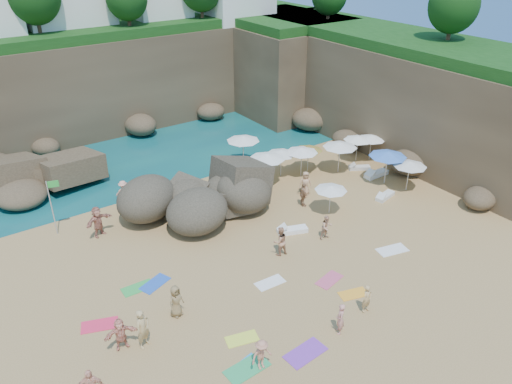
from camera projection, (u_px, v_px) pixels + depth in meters
ground at (257, 254)px, 27.99m from camera, size 120.00×120.00×0.00m
seawater at (84, 110)px, 49.64m from camera, size 120.00×120.00×0.00m
cliff_back at (117, 78)px, 45.15m from camera, size 44.00×8.00×8.00m
cliff_right at (389, 92)px, 41.46m from camera, size 8.00×30.00×8.00m
cliff_corner at (282, 66)px, 49.11m from camera, size 10.00×12.00×8.00m
rock_outcrop at (205, 221)px, 31.04m from camera, size 9.12×8.21×2.99m
flag_pole at (52, 200)px, 28.77m from camera, size 0.68×0.18×3.54m
parasol_0 at (267, 156)px, 34.36m from camera, size 2.55×2.55×2.41m
parasol_1 at (243, 138)px, 37.34m from camera, size 2.50×2.50×2.37m
parasol_2 at (281, 152)px, 35.77m from camera, size 2.19×2.19×2.07m
parasol_4 at (372, 137)px, 38.27m from camera, size 2.18×2.18×2.06m
parasol_5 at (302, 150)px, 35.78m from camera, size 2.34×2.34×2.21m
parasol_6 at (309, 148)px, 36.59m from camera, size 2.09×2.09×1.98m
parasol_7 at (358, 138)px, 38.14m from camera, size 2.17×2.17×2.06m
parasol_8 at (340, 145)px, 36.23m from camera, size 2.52×2.52×2.38m
parasol_9 at (331, 188)px, 31.15m from camera, size 2.06×2.06×1.95m
parasol_10 at (388, 154)px, 34.56m from camera, size 2.62×2.62×2.48m
parasol_11 at (410, 164)px, 33.80m from camera, size 2.29×2.29×2.17m
lounger_0 at (209, 207)px, 32.26m from camera, size 2.05×1.58×0.31m
lounger_1 at (251, 163)px, 38.31m from camera, size 2.01×0.85×0.30m
lounger_2 at (376, 174)px, 36.57m from camera, size 1.97×0.66×0.31m
lounger_3 at (292, 230)px, 29.87m from camera, size 1.93×1.20×0.28m
lounger_4 at (359, 168)px, 37.59m from camera, size 1.66×1.26×0.25m
lounger_5 at (385, 196)px, 33.66m from camera, size 1.74×0.89×0.26m
towel_0 at (245, 367)px, 20.79m from camera, size 1.64×1.06×0.03m
towel_3 at (247, 368)px, 20.74m from camera, size 1.94×1.04×0.03m
towel_5 at (270, 283)px, 25.71m from camera, size 1.57×0.84×0.03m
towel_6 at (305, 353)px, 21.49m from camera, size 1.95×1.08×0.03m
towel_7 at (100, 325)px, 22.99m from camera, size 1.84×1.35×0.03m
towel_8 at (155, 284)px, 25.64m from camera, size 1.80×1.34×0.03m
towel_9 at (329, 280)px, 25.91m from camera, size 1.70×1.12×0.03m
towel_10 at (353, 294)px, 24.93m from camera, size 1.60×1.10×0.03m
towel_11 at (138, 288)px, 25.34m from camera, size 1.61×0.84×0.03m
towel_12 at (242, 339)px, 22.23m from camera, size 1.59×1.07×0.03m
towel_13 at (392, 250)px, 28.29m from camera, size 1.91×1.26×0.03m
person_stand_0 at (143, 329)px, 21.45m from camera, size 0.84×0.73×1.94m
person_stand_1 at (280, 241)px, 27.55m from camera, size 0.91×0.75×1.74m
person_stand_2 at (124, 192)px, 32.68m from camera, size 1.13×0.92×1.64m
person_stand_3 at (303, 195)px, 32.36m from camera, size 0.73×1.06×1.68m
person_stand_4 at (305, 183)px, 33.71m from camera, size 0.96×0.80×1.72m
person_stand_5 at (98, 221)px, 29.21m from camera, size 1.85×1.08×1.92m
person_stand_6 at (340, 319)px, 22.24m from camera, size 0.64×0.68×1.57m
person_lie_0 at (261, 365)px, 20.68m from camera, size 0.98×1.49×0.39m
person_lie_2 at (177, 311)px, 23.49m from camera, size 1.27×1.82×0.44m
person_lie_3 at (122, 344)px, 21.69m from camera, size 1.62×1.72×0.41m
person_lie_4 at (366, 308)px, 23.75m from camera, size 0.65×1.50×0.35m
person_lie_5 at (326, 234)px, 29.23m from camera, size 0.85×1.54×0.56m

